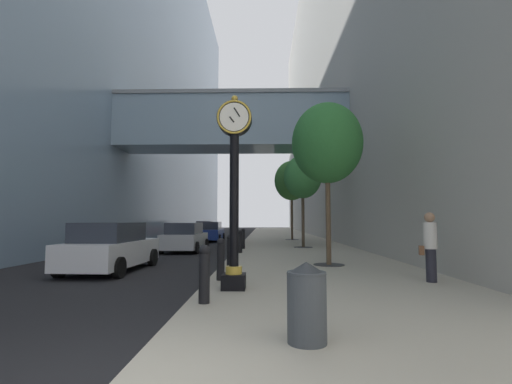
% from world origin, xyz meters
% --- Properties ---
extents(ground_plane, '(110.00, 110.00, 0.00)m').
position_xyz_m(ground_plane, '(0.00, 27.00, 0.00)').
color(ground_plane, black).
rests_on(ground_plane, ground).
extents(sidewalk_right, '(6.83, 80.00, 0.14)m').
position_xyz_m(sidewalk_right, '(3.41, 30.00, 0.07)').
color(sidewalk_right, '#ADA593').
rests_on(sidewalk_right, ground).
extents(building_block_left, '(24.05, 80.00, 38.24)m').
position_xyz_m(building_block_left, '(-12.35, 29.94, 19.05)').
color(building_block_left, '#758EA8').
rests_on(building_block_left, ground).
extents(building_block_right, '(9.00, 80.00, 34.49)m').
position_xyz_m(building_block_right, '(11.33, 30.00, 17.25)').
color(building_block_right, '#B7B2A8').
rests_on(building_block_right, ground).
extents(street_clock, '(0.84, 0.55, 4.62)m').
position_xyz_m(street_clock, '(0.82, 5.10, 2.68)').
color(street_clock, black).
rests_on(street_clock, sidewalk_right).
extents(bollard_nearest, '(0.23, 0.23, 1.12)m').
position_xyz_m(bollard_nearest, '(0.37, 3.68, 0.73)').
color(bollard_nearest, black).
rests_on(bollard_nearest, sidewalk_right).
extents(bollard_second, '(0.23, 0.23, 1.12)m').
position_xyz_m(bollard_second, '(0.37, 6.35, 0.73)').
color(bollard_second, black).
rests_on(bollard_second, sidewalk_right).
extents(bollard_third, '(0.23, 0.23, 1.12)m').
position_xyz_m(bollard_third, '(0.37, 9.03, 0.73)').
color(bollard_third, black).
rests_on(bollard_third, sidewalk_right).
extents(bollard_fourth, '(0.23, 0.23, 1.12)m').
position_xyz_m(bollard_fourth, '(0.37, 11.70, 0.73)').
color(bollard_fourth, black).
rests_on(bollard_fourth, sidewalk_right).
extents(bollard_fifth, '(0.23, 0.23, 1.12)m').
position_xyz_m(bollard_fifth, '(0.37, 14.37, 0.73)').
color(bollard_fifth, black).
rests_on(bollard_fifth, sidewalk_right).
extents(bollard_sixth, '(0.23, 0.23, 1.12)m').
position_xyz_m(bollard_sixth, '(0.37, 17.04, 0.73)').
color(bollard_sixth, black).
rests_on(bollard_sixth, sidewalk_right).
extents(street_tree_near, '(2.58, 2.58, 5.91)m').
position_xyz_m(street_tree_near, '(3.86, 9.69, 4.55)').
color(street_tree_near, '#333335').
rests_on(street_tree_near, sidewalk_right).
extents(street_tree_mid_near, '(2.24, 2.24, 5.47)m').
position_xyz_m(street_tree_mid_near, '(3.86, 18.02, 4.29)').
color(street_tree_mid_near, '#333335').
rests_on(street_tree_mid_near, sidewalk_right).
extents(street_tree_mid_far, '(2.85, 2.85, 6.51)m').
position_xyz_m(street_tree_mid_far, '(3.86, 26.35, 5.00)').
color(street_tree_mid_far, '#333335').
rests_on(street_tree_mid_far, sidewalk_right).
extents(trash_bin, '(0.53, 0.53, 1.05)m').
position_xyz_m(trash_bin, '(2.09, 1.46, 0.68)').
color(trash_bin, '#383D42').
rests_on(trash_bin, sidewalk_right).
extents(pedestrian_walking, '(0.51, 0.42, 1.81)m').
position_xyz_m(pedestrian_walking, '(5.87, 6.17, 1.10)').
color(pedestrian_walking, '#23232D').
rests_on(pedestrian_walking, sidewalk_right).
extents(car_blue_near, '(1.95, 4.55, 1.61)m').
position_xyz_m(car_blue_near, '(-2.78, 26.01, 0.78)').
color(car_blue_near, navy).
rests_on(car_blue_near, ground).
extents(car_white_mid, '(2.19, 4.44, 1.66)m').
position_xyz_m(car_white_mid, '(-3.71, 8.94, 0.80)').
color(car_white_mid, silver).
rests_on(car_white_mid, ground).
extents(car_red_far, '(2.16, 4.64, 1.63)m').
position_xyz_m(car_red_far, '(-5.17, 37.65, 0.80)').
color(car_red_far, '#AD191E').
rests_on(car_red_far, ground).
extents(car_silver_trailing, '(2.10, 4.19, 1.59)m').
position_xyz_m(car_silver_trailing, '(-2.84, 16.57, 0.78)').
color(car_silver_trailing, '#B7BABF').
rests_on(car_silver_trailing, ground).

